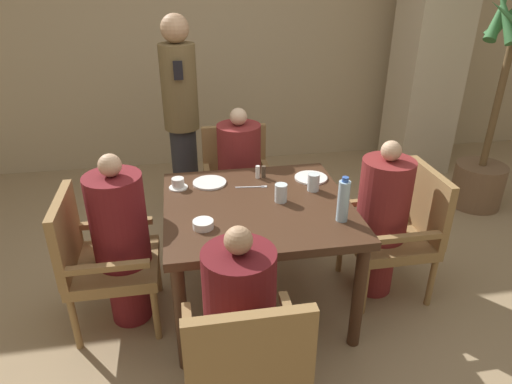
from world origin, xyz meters
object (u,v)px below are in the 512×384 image
chair_left_side (99,256)px  glass_tall_near (313,182)px  chair_near_corner (245,360)px  bowl_small (203,224)px  chair_far_side (237,179)px  diner_in_right_chair (382,218)px  potted_palm (488,142)px  diner_in_far_chair (239,176)px  plate_main_right (311,178)px  glass_tall_mid (281,193)px  chair_right_side (400,228)px  teacup_with_saucer (178,184)px  diner_in_near_chair (240,325)px  plate_main_left (210,183)px  diner_in_left_chair (121,240)px  standing_host (181,115)px  water_bottle (343,201)px

chair_left_side → glass_tall_near: 1.35m
chair_near_corner → bowl_small: bearing=99.4°
chair_left_side → chair_far_side: size_ratio=1.00×
diner_in_right_chair → bowl_small: 1.17m
glass_tall_near → bowl_small: bearing=-154.5°
diner_in_right_chair → potted_palm: 1.71m
diner_in_far_chair → plate_main_right: 0.66m
diner_in_far_chair → glass_tall_mid: (0.14, -0.77, 0.23)m
chair_right_side → teacup_with_saucer: (-1.39, 0.29, 0.29)m
plate_main_right → bowl_small: 0.89m
diner_in_near_chair → plate_main_left: 1.12m
chair_far_side → diner_in_right_chair: size_ratio=0.80×
plate_main_right → teacup_with_saucer: size_ratio=1.81×
diner_in_left_chair → bowl_small: diner_in_left_chair is taller
chair_near_corner → standing_host: 2.26m
plate_main_left → bowl_small: (-0.08, -0.54, 0.02)m
chair_far_side → glass_tall_mid: (0.14, -0.91, 0.32)m
chair_right_side → potted_palm: size_ratio=0.45×
diner_in_right_chair → potted_palm: size_ratio=0.56×
plate_main_left → teacup_with_saucer: teacup_with_saucer is taller
diner_in_right_chair → standing_host: standing_host is taller
diner_in_near_chair → chair_right_side: bearing=33.9°
chair_near_corner → standing_host: size_ratio=0.51×
potted_palm → teacup_with_saucer: potted_palm is taller
diner_in_far_chair → diner_in_left_chair: bearing=-135.8°
chair_right_side → plate_main_right: (-0.53, 0.28, 0.27)m
chair_right_side → chair_near_corner: size_ratio=1.00×
diner_in_near_chair → bowl_small: 0.61m
potted_palm → glass_tall_near: potted_palm is taller
teacup_with_saucer → diner_in_left_chair: bearing=-139.9°
standing_host → diner_in_left_chair: bearing=-107.2°
chair_right_side → bowl_small: bearing=-170.1°
chair_far_side → water_bottle: 1.31m
diner_in_far_chair → teacup_with_saucer: size_ratio=9.12×
diner_in_right_chair → chair_near_corner: (-1.02, -0.92, -0.08)m
diner_in_right_chair → potted_palm: bearing=35.0°
glass_tall_near → glass_tall_mid: (-0.23, -0.11, 0.00)m
chair_left_side → chair_right_side: (1.87, 0.00, 0.00)m
diner_in_near_chair → plate_main_left: bearing=91.9°
diner_in_near_chair → plate_main_right: 1.24m
potted_palm → plate_main_right: potted_palm is taller
plate_main_left → diner_in_near_chair: bearing=-88.1°
potted_palm → glass_tall_near: 2.02m
plate_main_left → bowl_small: bearing=-98.2°
chair_near_corner → diner_in_left_chair: bearing=122.4°
bowl_small → diner_in_far_chair: bearing=71.5°
diner_in_right_chair → plate_main_right: bearing=144.3°
chair_left_side → chair_far_side: (0.94, 0.92, 0.00)m
diner_in_right_chair → plate_main_left: size_ratio=4.97×
water_bottle → plate_main_left: bearing=138.8°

